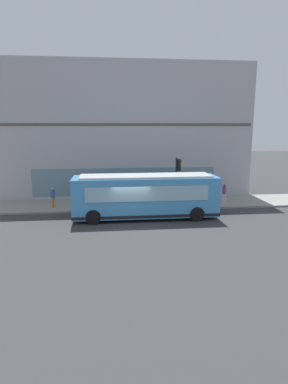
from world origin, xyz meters
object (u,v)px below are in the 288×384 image
(fire_hydrant, at_px, (127,197))
(pedestrian_near_building_entrance, at_px, (224,192))
(city_bus_nearside, at_px, (145,196))
(pedestrian_walking_along_curb, at_px, (53,196))
(traffic_light_near_corner, at_px, (178,173))

(fire_hydrant, relative_size, pedestrian_near_building_entrance, 0.47)
(city_bus_nearside, relative_size, pedestrian_walking_along_curb, 6.35)
(traffic_light_near_corner, xyz_separation_m, fire_hydrant, (2.04, 3.85, -2.31))
(traffic_light_near_corner, distance_m, pedestrian_walking_along_curb, 9.91)
(city_bus_nearside, bearing_deg, fire_hydrant, 12.46)
(fire_hydrant, bearing_deg, traffic_light_near_corner, -117.91)
(traffic_light_near_corner, height_order, pedestrian_walking_along_curb, traffic_light_near_corner)
(pedestrian_near_building_entrance, bearing_deg, traffic_light_near_corner, 99.39)
(city_bus_nearside, xyz_separation_m, pedestrian_walking_along_curb, (3.17, 6.89, -0.50))
(traffic_light_near_corner, bearing_deg, pedestrian_walking_along_curb, 86.21)
(city_bus_nearside, bearing_deg, pedestrian_walking_along_curb, 65.29)
(fire_hydrant, distance_m, pedestrian_walking_along_curb, 6.06)
(pedestrian_near_building_entrance, bearing_deg, fire_hydrant, 80.23)
(traffic_light_near_corner, relative_size, fire_hydrant, 5.17)
(pedestrian_walking_along_curb, bearing_deg, pedestrian_near_building_entrance, -89.88)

